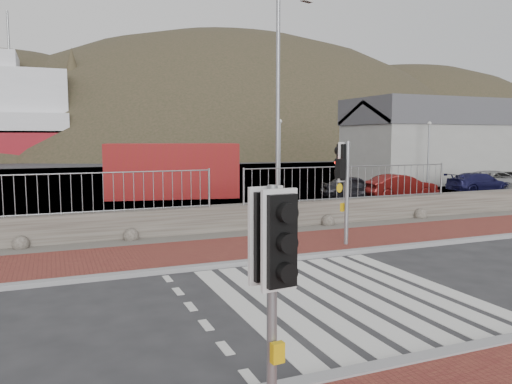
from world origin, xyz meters
name	(u,v)px	position (x,y,z in m)	size (l,w,h in m)	color
ground	(343,295)	(0.00, 0.00, 0.00)	(220.00, 220.00, 0.00)	#28282B
sidewalk_far	(257,248)	(0.00, 4.50, 0.04)	(40.00, 3.00, 0.08)	brown
kerb_near	(455,352)	(0.00, -3.00, 0.05)	(40.00, 0.25, 0.12)	gray
kerb_far	(280,259)	(0.00, 3.00, 0.05)	(40.00, 0.25, 0.12)	gray
zebra_crossing	(343,295)	(0.00, 0.00, 0.01)	(4.62, 5.60, 0.01)	silver
gravel_strip	(234,235)	(0.00, 6.50, 0.03)	(40.00, 1.50, 0.06)	#59544C
stone_wall	(225,219)	(0.00, 7.30, 0.45)	(40.00, 0.60, 0.90)	#4D473F
railing	(227,178)	(0.00, 7.15, 1.82)	(18.07, 0.07, 1.22)	gray
quay	(133,182)	(0.00, 27.90, 0.00)	(120.00, 40.00, 0.50)	#4C4C4F
water	(94,161)	(0.00, 62.90, 0.00)	(220.00, 50.00, 0.05)	#3F4C54
harbor_building	(434,141)	(20.00, 19.90, 2.93)	(12.20, 6.20, 5.80)	#9E9E99
hills_backdrop	(124,274)	(6.74, 87.90, -23.05)	(254.00, 90.00, 100.00)	#2C2D1B
traffic_signal_near	(272,258)	(-3.29, -3.85, 1.94)	(0.40, 0.27, 2.68)	gray
traffic_signal_far	(346,171)	(2.46, 3.82, 2.20)	(0.74, 0.50, 3.04)	gray
streetlight	(281,95)	(2.41, 8.15, 4.67)	(1.70, 0.73, 8.31)	gray
shipping_container	(172,170)	(0.63, 17.88, 1.42)	(6.80, 2.83, 2.83)	maroon
car_a	(354,187)	(9.29, 13.78, 0.58)	(1.38, 3.42, 1.17)	black
car_b	(400,186)	(11.39, 12.63, 0.63)	(1.32, 3.79, 1.25)	#520D0B
car_c	(479,183)	(17.37, 13.17, 0.57)	(1.61, 3.96, 1.15)	#14133D
car_d	(497,181)	(18.84, 13.29, 0.61)	(2.03, 4.40, 1.22)	gray
car_e	(512,179)	(21.68, 14.69, 0.54)	(1.28, 3.17, 1.08)	black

